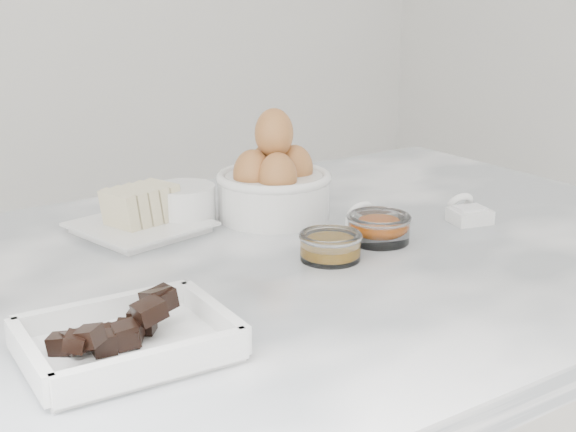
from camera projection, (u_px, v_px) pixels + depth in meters
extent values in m
cube|color=white|center=(288.00, 268.00, 1.03)|extent=(1.20, 0.80, 0.04)
cube|color=white|center=(128.00, 350.00, 0.75)|extent=(0.19, 0.15, 0.01)
cube|color=white|center=(141.00, 229.00, 1.11)|extent=(0.17, 0.17, 0.01)
cube|color=white|center=(140.00, 224.00, 1.11)|extent=(0.19, 0.19, 0.00)
cylinder|color=white|center=(183.00, 205.00, 1.15)|extent=(0.09, 0.09, 0.06)
cylinder|color=white|center=(182.00, 189.00, 1.14)|extent=(0.08, 0.08, 0.01)
cylinder|color=white|center=(274.00, 197.00, 1.17)|extent=(0.16, 0.16, 0.06)
torus|color=white|center=(274.00, 177.00, 1.16)|extent=(0.17, 0.17, 0.01)
ellipsoid|color=#AA6037|center=(291.00, 168.00, 1.19)|extent=(0.06, 0.06, 0.07)
ellipsoid|color=#AA6037|center=(256.00, 176.00, 1.14)|extent=(0.06, 0.06, 0.07)
ellipsoid|color=#AA6037|center=(263.00, 167.00, 1.19)|extent=(0.06, 0.06, 0.07)
ellipsoid|color=#AA6037|center=(284.00, 177.00, 1.13)|extent=(0.06, 0.06, 0.07)
ellipsoid|color=#AA6037|center=(274.00, 133.00, 1.15)|extent=(0.06, 0.06, 0.07)
cylinder|color=white|center=(330.00, 247.00, 1.01)|extent=(0.08, 0.08, 0.03)
torus|color=white|center=(331.00, 236.00, 1.00)|extent=(0.08, 0.08, 0.01)
cylinder|color=orange|center=(330.00, 251.00, 1.01)|extent=(0.06, 0.06, 0.01)
cylinder|color=white|center=(379.00, 229.00, 1.07)|extent=(0.08, 0.08, 0.03)
torus|color=white|center=(379.00, 218.00, 1.07)|extent=(0.09, 0.09, 0.01)
ellipsoid|color=orange|center=(379.00, 228.00, 1.07)|extent=(0.06, 0.06, 0.02)
cube|color=white|center=(372.00, 226.00, 1.11)|extent=(0.06, 0.05, 0.02)
cube|color=black|center=(372.00, 217.00, 1.10)|extent=(0.04, 0.04, 0.00)
torus|color=white|center=(360.00, 212.00, 1.13)|extent=(0.05, 0.04, 0.04)
cube|color=white|center=(470.00, 216.00, 1.16)|extent=(0.06, 0.06, 0.02)
cube|color=white|center=(470.00, 208.00, 1.15)|extent=(0.05, 0.04, 0.00)
torus|color=white|center=(460.00, 203.00, 1.18)|extent=(0.05, 0.04, 0.04)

